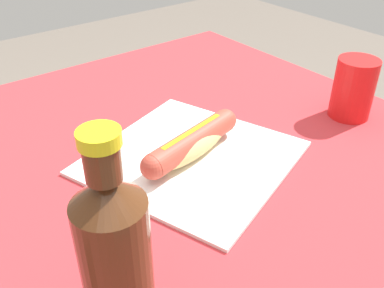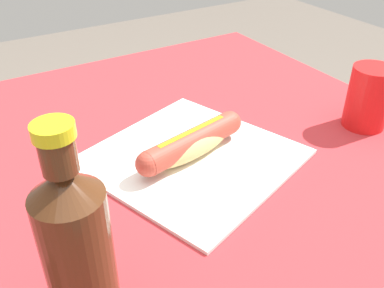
# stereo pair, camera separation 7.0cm
# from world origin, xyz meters

# --- Properties ---
(dining_table) EXTENTS (1.03, 0.90, 0.74)m
(dining_table) POSITION_xyz_m (0.00, 0.00, 0.60)
(dining_table) COLOR brown
(dining_table) RESTS_ON ground
(paper_wrapper) EXTENTS (0.38, 0.38, 0.01)m
(paper_wrapper) POSITION_xyz_m (-0.07, 0.04, 0.75)
(paper_wrapper) COLOR white
(paper_wrapper) RESTS_ON dining_table
(hot_dog) EXTENTS (0.22, 0.08, 0.05)m
(hot_dog) POSITION_xyz_m (-0.07, 0.04, 0.78)
(hot_dog) COLOR #E5BC75
(hot_dog) RESTS_ON paper_wrapper
(soda_bottle) EXTENTS (0.07, 0.07, 0.25)m
(soda_bottle) POSITION_xyz_m (0.18, 0.24, 0.85)
(soda_bottle) COLOR #4C2814
(soda_bottle) RESTS_ON dining_table
(drinking_cup) EXTENTS (0.08, 0.08, 0.11)m
(drinking_cup) POSITION_xyz_m (-0.40, 0.11, 0.80)
(drinking_cup) COLOR red
(drinking_cup) RESTS_ON dining_table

